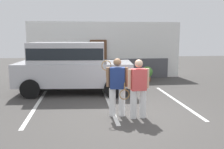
{
  "coord_description": "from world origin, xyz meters",
  "views": [
    {
      "loc": [
        -1.33,
        -6.62,
        2.3
      ],
      "look_at": [
        -0.34,
        1.2,
        1.05
      ],
      "focal_mm": 38.91,
      "sensor_mm": 36.0,
      "label": 1
    }
  ],
  "objects_px": {
    "parked_suv": "(72,65)",
    "potted_plant_by_porch": "(147,73)",
    "tennis_player_man": "(117,86)",
    "tennis_player_woman": "(138,88)"
  },
  "relations": [
    {
      "from": "parked_suv",
      "to": "tennis_player_man",
      "type": "distance_m",
      "value": 3.49
    },
    {
      "from": "tennis_player_man",
      "to": "tennis_player_woman",
      "type": "height_order",
      "value": "tennis_player_man"
    },
    {
      "from": "parked_suv",
      "to": "potted_plant_by_porch",
      "type": "distance_m",
      "value": 4.31
    },
    {
      "from": "tennis_player_man",
      "to": "potted_plant_by_porch",
      "type": "height_order",
      "value": "tennis_player_man"
    },
    {
      "from": "parked_suv",
      "to": "tennis_player_man",
      "type": "height_order",
      "value": "parked_suv"
    },
    {
      "from": "potted_plant_by_porch",
      "to": "parked_suv",
      "type": "bearing_deg",
      "value": -151.15
    },
    {
      "from": "parked_suv",
      "to": "tennis_player_man",
      "type": "bearing_deg",
      "value": -61.37
    },
    {
      "from": "tennis_player_man",
      "to": "parked_suv",
      "type": "bearing_deg",
      "value": -59.43
    },
    {
      "from": "tennis_player_man",
      "to": "tennis_player_woman",
      "type": "xyz_separation_m",
      "value": [
        0.56,
        -0.26,
        -0.02
      ]
    },
    {
      "from": "parked_suv",
      "to": "tennis_player_woman",
      "type": "relative_size",
      "value": 2.85
    }
  ]
}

